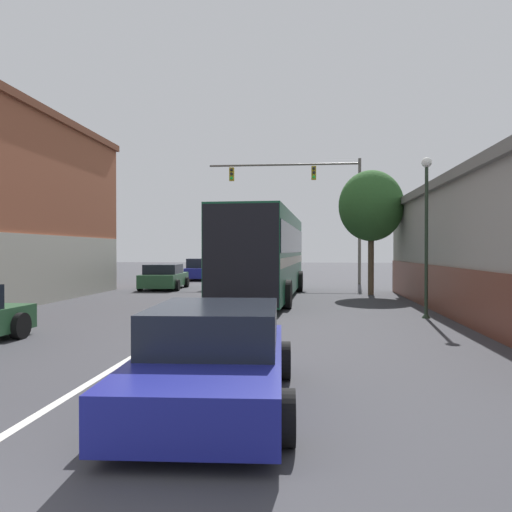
% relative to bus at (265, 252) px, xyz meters
% --- Properties ---
extents(lane_center_line, '(0.14, 43.65, 0.01)m').
position_rel_bus_xyz_m(lane_center_line, '(-1.52, -2.69, -1.95)').
color(lane_center_line, silver).
rests_on(lane_center_line, ground_plane).
extents(bus, '(3.13, 11.71, 3.49)m').
position_rel_bus_xyz_m(bus, '(0.00, 0.00, 0.00)').
color(bus, '#145133').
rests_on(bus, ground_plane).
extents(hatchback_foreground, '(2.22, 4.36, 1.26)m').
position_rel_bus_xyz_m(hatchback_foreground, '(0.52, -14.27, -1.36)').
color(hatchback_foreground, navy).
rests_on(hatchback_foreground, ground_plane).
extents(parked_car_left_near, '(2.23, 4.10, 1.28)m').
position_rel_bus_xyz_m(parked_car_left_near, '(-5.63, 4.54, -1.35)').
color(parked_car_left_near, '#285633').
rests_on(parked_car_left_near, ground_plane).
extents(parked_car_left_mid, '(2.37, 4.65, 1.45)m').
position_rel_bus_xyz_m(parked_car_left_mid, '(-5.58, 12.88, -1.28)').
color(parked_car_left_mid, navy).
rests_on(parked_car_left_mid, ground_plane).
extents(traffic_signal_gantry, '(9.04, 0.36, 7.42)m').
position_rel_bus_xyz_m(traffic_signal_gantry, '(2.29, 9.12, 3.42)').
color(traffic_signal_gantry, '#514C47').
rests_on(traffic_signal_gantry, ground_plane).
extents(street_lamp, '(0.30, 0.30, 4.75)m').
position_rel_bus_xyz_m(street_lamp, '(5.25, -5.57, 0.67)').
color(street_lamp, '#233323').
rests_on(street_lamp, ground_plane).
extents(street_tree_near, '(2.91, 2.62, 5.63)m').
position_rel_bus_xyz_m(street_tree_near, '(4.64, 2.24, 2.05)').
color(street_tree_near, brown).
rests_on(street_tree_near, ground_plane).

